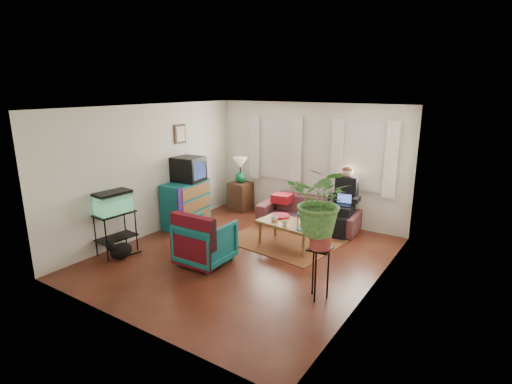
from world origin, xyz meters
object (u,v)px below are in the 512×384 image
Objects in this scene: coffee_table at (288,234)px; plant_stand at (319,273)px; armchair at (206,240)px; dresser at (186,204)px; sofa at (308,208)px; side_table at (241,196)px; aquarium_stand at (116,233)px.

plant_stand is at bearing -40.79° from coffee_table.
armchair is 0.72× the size of coffee_table.
plant_stand reaches higher than coffee_table.
armchair reaches higher than coffee_table.
coffee_table is at bearing -2.32° from dresser.
sofa is 2.57× the size of armchair.
aquarium_stand is at bearing -95.95° from side_table.
sofa is at bearing -5.47° from side_table.
aquarium_stand is at bearing -171.78° from plant_stand.
side_table is 0.60× the size of coffee_table.
sofa is at bearing 118.76° from plant_stand.
sofa reaches higher than side_table.
coffee_table is (2.08, -1.38, -0.10)m from side_table.
coffee_table is at bearing 131.46° from plant_stand.
side_table is at bearing 88.91° from aquarium_stand.
aquarium_stand reaches higher than side_table.
plant_stand is at bearing 13.08° from aquarium_stand.
side_table is at bearing -67.01° from armchair.
aquarium_stand is 1.70m from armchair.
dresser reaches higher than coffee_table.
coffee_table is at bearing 43.92° from aquarium_stand.
side_table is 1.59m from dresser.
plant_stand is (3.71, 0.54, 0.00)m from aquarium_stand.
armchair reaches higher than aquarium_stand.
dresser is (-2.25, -1.36, 0.07)m from sofa.
dresser is 2.44m from coffee_table.
dresser reaches higher than aquarium_stand.
plant_stand is (3.70, -1.28, -0.10)m from dresser.
side_table is 0.90× the size of aquarium_stand.
plant_stand is at bearing 177.76° from armchair.
sofa reaches higher than aquarium_stand.
side_table is at bearing 169.16° from sofa.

